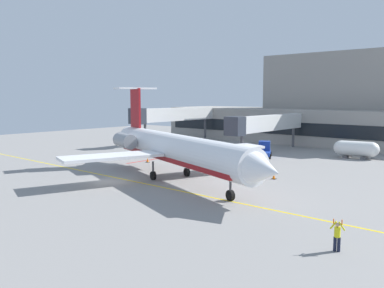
% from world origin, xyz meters
% --- Properties ---
extents(ground, '(120.00, 120.00, 0.11)m').
position_xyz_m(ground, '(-0.00, 0.00, -0.05)').
color(ground, gray).
extents(terminal_building, '(67.34, 15.04, 16.44)m').
position_xyz_m(terminal_building, '(3.65, 47.88, 5.83)').
color(terminal_building, gray).
rests_on(terminal_building, ground).
extents(jet_bridge_west, '(2.40, 19.62, 5.83)m').
position_xyz_m(jet_bridge_west, '(0.12, 29.45, 4.46)').
color(jet_bridge_west, silver).
rests_on(jet_bridge_west, ground).
extents(jet_bridge_east, '(2.40, 20.39, 6.63)m').
position_xyz_m(jet_bridge_east, '(-19.33, 29.06, 5.24)').
color(jet_bridge_east, silver).
rests_on(jet_bridge_east, ground).
extents(regional_jet, '(30.88, 22.57, 9.68)m').
position_xyz_m(regional_jet, '(3.85, 5.19, 3.21)').
color(regional_jet, white).
rests_on(regional_jet, ground).
extents(baggage_tug, '(3.40, 4.19, 2.22)m').
position_xyz_m(baggage_tug, '(2.55, 25.20, 1.01)').
color(baggage_tug, '#19389E').
rests_on(baggage_tug, ground).
extents(pushback_tractor, '(2.28, 4.23, 2.35)m').
position_xyz_m(pushback_tractor, '(-16.80, 24.93, 1.05)').
color(pushback_tractor, '#19389E').
rests_on(pushback_tractor, ground).
extents(fuel_tank, '(6.01, 2.77, 2.42)m').
position_xyz_m(fuel_tank, '(12.90, 32.40, 1.36)').
color(fuel_tank, white).
rests_on(fuel_tank, ground).
extents(marshaller, '(0.82, 0.34, 1.84)m').
position_xyz_m(marshaller, '(24.64, -3.33, 0.93)').
color(marshaller, '#191E33').
rests_on(marshaller, ground).
extents(safety_cone_alpha, '(0.47, 0.47, 0.55)m').
position_xyz_m(safety_cone_alpha, '(11.69, 12.17, 0.25)').
color(safety_cone_alpha, orange).
rests_on(safety_cone_alpha, ground).
extents(safety_cone_bravo, '(0.47, 0.47, 0.55)m').
position_xyz_m(safety_cone_bravo, '(-6.42, 10.98, 0.25)').
color(safety_cone_bravo, orange).
rests_on(safety_cone_bravo, ground).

